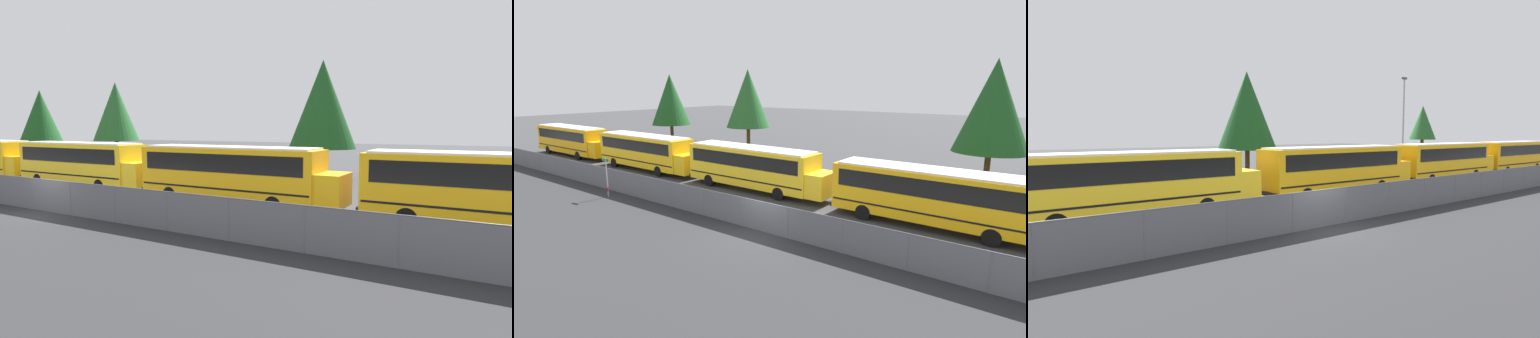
% 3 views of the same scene
% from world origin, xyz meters
% --- Properties ---
extents(ground_plane, '(200.00, 200.00, 0.00)m').
position_xyz_m(ground_plane, '(0.00, 0.00, 0.00)').
color(ground_plane, '#38383A').
extents(road_strip, '(122.60, 12.00, 0.01)m').
position_xyz_m(road_strip, '(0.00, -6.00, 0.00)').
color(road_strip, '#2B2B2D').
rests_on(road_strip, ground_plane).
extents(fence, '(88.67, 0.07, 1.68)m').
position_xyz_m(fence, '(-0.00, -0.00, 0.86)').
color(fence, '#9EA0A5').
rests_on(fence, ground_plane).
extents(school_bus_2, '(12.10, 2.45, 3.25)m').
position_xyz_m(school_bus_2, '(-5.95, 6.45, 1.91)').
color(school_bus_2, yellow).
rests_on(school_bus_2, ground_plane).
extents(school_bus_3, '(12.10, 2.45, 3.25)m').
position_xyz_m(school_bus_3, '(6.98, 6.15, 1.91)').
color(school_bus_3, '#EDA80F').
rests_on(school_bus_3, ground_plane).
extents(school_bus_4, '(12.10, 2.45, 3.25)m').
position_xyz_m(school_bus_4, '(19.83, 6.33, 1.91)').
color(school_bus_4, '#EDA80F').
rests_on(school_bus_4, ground_plane).
extents(school_bus_5, '(12.10, 2.45, 3.25)m').
position_xyz_m(school_bus_5, '(32.21, 6.24, 1.91)').
color(school_bus_5, orange).
rests_on(school_bus_5, ground_plane).
extents(light_pole, '(0.60, 0.24, 9.76)m').
position_xyz_m(light_pole, '(22.78, 12.89, 5.27)').
color(light_pole, gray).
rests_on(light_pole, ground_plane).
extents(tree_0, '(3.53, 3.53, 7.81)m').
position_xyz_m(tree_0, '(36.25, 19.85, 5.48)').
color(tree_0, '#51381E').
rests_on(tree_0, ground_plane).
extents(tree_1, '(5.46, 5.46, 9.71)m').
position_xyz_m(tree_1, '(7.62, 18.68, 6.15)').
color(tree_1, '#51381E').
rests_on(tree_1, ground_plane).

